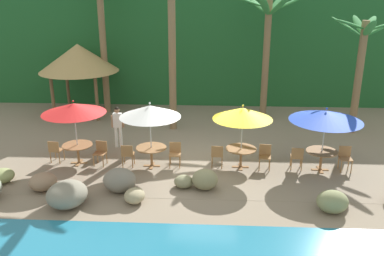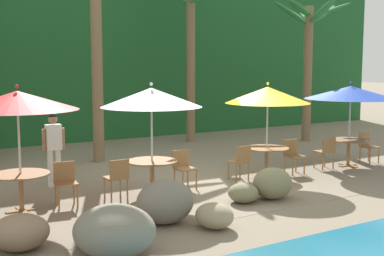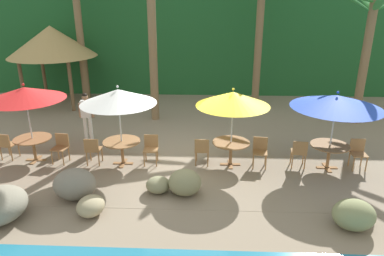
# 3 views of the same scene
# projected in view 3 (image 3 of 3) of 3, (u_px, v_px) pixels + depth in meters

# --- Properties ---
(ground_plane) EXTENTS (120.00, 120.00, 0.00)m
(ground_plane) POSITION_uv_depth(u_px,v_px,m) (186.00, 162.00, 10.82)
(ground_plane) COLOR gray
(terrace_deck) EXTENTS (18.00, 5.20, 0.01)m
(terrace_deck) POSITION_uv_depth(u_px,v_px,m) (186.00, 161.00, 10.82)
(terrace_deck) COLOR gray
(terrace_deck) RESTS_ON ground
(foliage_backdrop) EXTENTS (28.00, 2.40, 6.00)m
(foliage_backdrop) POSITION_uv_depth(u_px,v_px,m) (196.00, 32.00, 18.19)
(foliage_backdrop) COLOR #1E5628
(foliage_backdrop) RESTS_ON ground
(rock_seawall) EXTENTS (16.98, 3.06, 0.92)m
(rock_seawall) POSITION_uv_depth(u_px,v_px,m) (31.00, 200.00, 8.16)
(rock_seawall) COLOR gray
(rock_seawall) RESTS_ON ground
(umbrella_red) EXTENTS (2.27, 2.27, 2.42)m
(umbrella_red) POSITION_uv_depth(u_px,v_px,m) (25.00, 93.00, 10.16)
(umbrella_red) COLOR silver
(umbrella_red) RESTS_ON ground
(dining_table_red) EXTENTS (1.10, 1.10, 0.74)m
(dining_table_red) POSITION_uv_depth(u_px,v_px,m) (33.00, 142.00, 10.68)
(dining_table_red) COLOR olive
(dining_table_red) RESTS_ON ground
(chair_red_seaward) EXTENTS (0.47, 0.48, 0.87)m
(chair_red_seaward) POSITION_uv_depth(u_px,v_px,m) (61.00, 146.00, 10.67)
(chair_red_seaward) COLOR #9E7042
(chair_red_seaward) RESTS_ON ground
(chair_red_inland) EXTENTS (0.48, 0.48, 0.87)m
(chair_red_inland) POSITION_uv_depth(u_px,v_px,m) (7.00, 144.00, 10.78)
(chair_red_inland) COLOR #9E7042
(chair_red_inland) RESTS_ON ground
(umbrella_white) EXTENTS (2.16, 2.16, 2.42)m
(umbrella_white) POSITION_uv_depth(u_px,v_px,m) (118.00, 96.00, 9.95)
(umbrella_white) COLOR silver
(umbrella_white) RESTS_ON ground
(dining_table_white) EXTENTS (1.10, 1.10, 0.74)m
(dining_table_white) POSITION_uv_depth(u_px,v_px,m) (122.00, 145.00, 10.47)
(dining_table_white) COLOR olive
(dining_table_white) RESTS_ON ground
(chair_white_seaward) EXTENTS (0.43, 0.44, 0.87)m
(chair_white_seaward) POSITION_uv_depth(u_px,v_px,m) (151.00, 147.00, 10.58)
(chair_white_seaward) COLOR #9E7042
(chair_white_seaward) RESTS_ON ground
(chair_white_inland) EXTENTS (0.43, 0.43, 0.87)m
(chair_white_inland) POSITION_uv_depth(u_px,v_px,m) (93.00, 149.00, 10.44)
(chair_white_inland) COLOR #9E7042
(chair_white_inland) RESTS_ON ground
(umbrella_yellow) EXTENTS (2.10, 2.10, 2.37)m
(umbrella_yellow) POSITION_uv_depth(u_px,v_px,m) (233.00, 99.00, 9.90)
(umbrella_yellow) COLOR silver
(umbrella_yellow) RESTS_ON ground
(dining_table_yellow) EXTENTS (1.10, 1.10, 0.74)m
(dining_table_yellow) POSITION_uv_depth(u_px,v_px,m) (231.00, 146.00, 10.40)
(dining_table_yellow) COLOR olive
(dining_table_yellow) RESTS_ON ground
(chair_yellow_seaward) EXTENTS (0.47, 0.47, 0.87)m
(chair_yellow_seaward) POSITION_uv_depth(u_px,v_px,m) (260.00, 150.00, 10.40)
(chair_yellow_seaward) COLOR #9E7042
(chair_yellow_seaward) RESTS_ON ground
(chair_yellow_inland) EXTENTS (0.43, 0.44, 0.87)m
(chair_yellow_inland) POSITION_uv_depth(u_px,v_px,m) (202.00, 149.00, 10.42)
(chair_yellow_inland) COLOR #9E7042
(chair_yellow_inland) RESTS_ON ground
(umbrella_blue) EXTENTS (2.49, 2.49, 2.33)m
(umbrella_blue) POSITION_uv_depth(u_px,v_px,m) (337.00, 101.00, 9.70)
(umbrella_blue) COLOR silver
(umbrella_blue) RESTS_ON ground
(dining_table_blue) EXTENTS (1.10, 1.10, 0.74)m
(dining_table_blue) POSITION_uv_depth(u_px,v_px,m) (330.00, 149.00, 10.20)
(dining_table_blue) COLOR olive
(dining_table_blue) RESTS_ON ground
(chair_blue_seaward) EXTENTS (0.43, 0.43, 0.87)m
(chair_blue_seaward) POSITION_uv_depth(u_px,v_px,m) (358.00, 152.00, 10.27)
(chair_blue_seaward) COLOR #9E7042
(chair_blue_seaward) RESTS_ON ground
(chair_blue_inland) EXTENTS (0.46, 0.47, 0.87)m
(chair_blue_inland) POSITION_uv_depth(u_px,v_px,m) (299.00, 152.00, 10.27)
(chair_blue_inland) COLOR #9E7042
(chair_blue_inland) RESTS_ON ground
(palm_tree_second) EXTENTS (3.31, 3.32, 7.16)m
(palm_tree_second) POSITION_uv_depth(u_px,v_px,m) (151.00, 0.00, 12.98)
(palm_tree_second) COLOR brown
(palm_tree_second) RESTS_ON ground
(palm_tree_third) EXTENTS (3.70, 3.39, 5.93)m
(palm_tree_third) POSITION_uv_depth(u_px,v_px,m) (260.00, 14.00, 14.84)
(palm_tree_third) COLOR brown
(palm_tree_third) RESTS_ON ground
(palm_tree_fourth) EXTENTS (2.85, 2.84, 5.04)m
(palm_tree_fourth) POSITION_uv_depth(u_px,v_px,m) (370.00, 33.00, 12.98)
(palm_tree_fourth) COLOR brown
(palm_tree_fourth) RESTS_ON ground
(palapa_hut) EXTENTS (3.89, 3.89, 3.54)m
(palapa_hut) POSITION_uv_depth(u_px,v_px,m) (51.00, 42.00, 15.69)
(palapa_hut) COLOR brown
(palapa_hut) RESTS_ON ground
(waiter_in_white) EXTENTS (0.52, 0.21, 1.70)m
(waiter_in_white) POSITION_uv_depth(u_px,v_px,m) (87.00, 113.00, 12.08)
(waiter_in_white) COLOR white
(waiter_in_white) RESTS_ON ground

